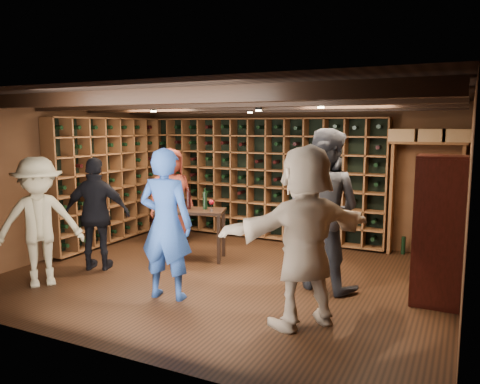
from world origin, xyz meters
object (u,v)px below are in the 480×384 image
at_px(guest_woman_black, 97,214).
at_px(guest_beige, 305,236).
at_px(man_grey_suit, 324,209).
at_px(tasting_table, 190,215).
at_px(man_blue_shirt, 166,224).
at_px(display_cabinet, 438,234).
at_px(guest_red_floral, 171,197).
at_px(guest_khaki, 39,222).

relative_size(guest_woman_black, guest_beige, 0.86).
bearing_deg(guest_beige, guest_woman_black, -58.86).
distance_m(man_grey_suit, tasting_table, 2.31).
bearing_deg(man_blue_shirt, display_cabinet, -165.92).
bearing_deg(guest_red_floral, man_grey_suit, -73.29).
height_order(man_grey_suit, guest_khaki, man_grey_suit).
bearing_deg(guest_beige, guest_red_floral, -84.69).
distance_m(display_cabinet, man_grey_suit, 1.40).
xyz_separation_m(display_cabinet, man_blue_shirt, (-3.00, -1.25, 0.07)).
relative_size(display_cabinet, guest_red_floral, 1.01).
bearing_deg(guest_khaki, man_grey_suit, -28.48).
relative_size(man_blue_shirt, man_grey_suit, 0.89).
distance_m(display_cabinet, guest_red_floral, 4.57).
bearing_deg(man_blue_shirt, man_grey_suit, -151.28).
height_order(guest_red_floral, guest_beige, guest_beige).
distance_m(display_cabinet, guest_beige, 1.77).
xyz_separation_m(man_blue_shirt, guest_khaki, (-1.78, -0.35, -0.07)).
bearing_deg(display_cabinet, tasting_table, 174.66).
xyz_separation_m(display_cabinet, guest_red_floral, (-4.46, 1.00, 0.01)).
xyz_separation_m(guest_woman_black, guest_khaki, (-0.18, -0.87, 0.03)).
height_order(display_cabinet, man_blue_shirt, man_blue_shirt).
height_order(man_blue_shirt, tasting_table, man_blue_shirt).
bearing_deg(tasting_table, man_blue_shirt, -86.46).
distance_m(man_blue_shirt, guest_woman_black, 1.68).
xyz_separation_m(display_cabinet, guest_khaki, (-4.78, -1.60, 0.00)).
height_order(guest_woman_black, guest_beige, guest_beige).
bearing_deg(guest_woman_black, tasting_table, -154.88).
height_order(display_cabinet, guest_khaki, display_cabinet).
height_order(man_blue_shirt, guest_beige, guest_beige).
relative_size(guest_red_floral, guest_woman_black, 1.04).
height_order(display_cabinet, man_grey_suit, man_grey_suit).
bearing_deg(display_cabinet, guest_woman_black, -171.05).
xyz_separation_m(guest_red_floral, guest_khaki, (-0.32, -2.59, -0.01)).
relative_size(guest_red_floral, guest_beige, 0.89).
bearing_deg(man_blue_shirt, guest_khaki, 2.66).
distance_m(guest_woman_black, tasting_table, 1.43).
relative_size(display_cabinet, man_grey_suit, 0.84).
bearing_deg(guest_red_floral, man_blue_shirt, -112.02).
relative_size(man_grey_suit, guest_red_floral, 1.20).
bearing_deg(guest_red_floral, display_cabinet, -67.60).
bearing_deg(guest_woman_black, man_blue_shirt, 138.63).
relative_size(man_grey_suit, guest_khaki, 1.21).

